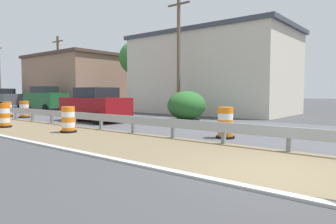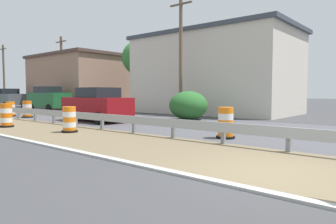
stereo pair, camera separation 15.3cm
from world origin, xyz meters
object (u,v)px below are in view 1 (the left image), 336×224
at_px(traffic_barrel_mid, 4,117).
at_px(traffic_barrel_far, 24,110).
at_px(traffic_barrel_nearest, 225,124).
at_px(car_lead_far_lane, 95,105).
at_px(utility_pole_near, 179,55).
at_px(traffic_barrel_farther, 7,110).
at_px(traffic_barrel_close, 68,121).
at_px(car_mid_far_lane, 4,98).
at_px(car_trailing_near_lane, 45,99).
at_px(utility_pole_mid, 58,71).

bearing_deg(traffic_barrel_mid, traffic_barrel_far, 55.53).
xyz_separation_m(traffic_barrel_nearest, traffic_barrel_mid, (-3.58, 9.84, -0.00)).
distance_m(car_lead_far_lane, utility_pole_near, 6.91).
xyz_separation_m(traffic_barrel_farther, utility_pole_near, (7.50, -9.05, 3.75)).
distance_m(traffic_barrel_nearest, traffic_barrel_close, 6.44).
bearing_deg(traffic_barrel_mid, traffic_barrel_farther, 65.70).
relative_size(traffic_barrel_farther, car_mid_far_lane, 0.25).
relative_size(traffic_barrel_mid, traffic_barrel_farther, 1.11).
xyz_separation_m(traffic_barrel_farther, car_trailing_near_lane, (5.22, 4.34, 0.63)).
bearing_deg(traffic_barrel_far, car_lead_far_lane, -77.15).
distance_m(traffic_barrel_farther, utility_pole_mid, 10.49).
relative_size(traffic_barrel_far, car_trailing_near_lane, 0.24).
height_order(traffic_barrel_close, car_mid_far_lane, car_mid_far_lane).
xyz_separation_m(traffic_barrel_far, utility_pole_mid, (7.46, 8.12, 3.27)).
bearing_deg(utility_pole_near, utility_pole_mid, 89.13).
height_order(traffic_barrel_far, traffic_barrel_farther, traffic_barrel_far).
bearing_deg(car_mid_far_lane, utility_pole_mid, 19.89).
distance_m(traffic_barrel_far, utility_pole_mid, 11.50).
height_order(traffic_barrel_mid, traffic_barrel_farther, traffic_barrel_mid).
height_order(traffic_barrel_mid, car_mid_far_lane, car_mid_far_lane).
relative_size(traffic_barrel_mid, car_lead_far_lane, 0.25).
distance_m(traffic_barrel_far, traffic_barrel_farther, 1.87).
distance_m(traffic_barrel_mid, car_mid_far_lane, 21.11).
height_order(car_trailing_near_lane, utility_pole_near, utility_pole_near).
height_order(traffic_barrel_close, traffic_barrel_mid, traffic_barrel_mid).
relative_size(traffic_barrel_nearest, utility_pole_near, 0.14).
relative_size(car_trailing_near_lane, utility_pole_near, 0.57).
height_order(car_mid_far_lane, utility_pole_mid, utility_pole_mid).
height_order(traffic_barrel_close, car_trailing_near_lane, car_trailing_near_lane).
distance_m(traffic_barrel_close, traffic_barrel_far, 9.07).
distance_m(traffic_barrel_close, utility_pole_mid, 19.81).
bearing_deg(traffic_barrel_close, utility_pole_mid, 59.74).
distance_m(traffic_barrel_close, car_lead_far_lane, 4.81).
relative_size(car_lead_far_lane, car_mid_far_lane, 1.09).
distance_m(car_mid_far_lane, utility_pole_mid, 7.54).
bearing_deg(car_trailing_near_lane, utility_pole_near, 8.40).
bearing_deg(traffic_barrel_close, utility_pole_near, 9.18).
distance_m(traffic_barrel_farther, utility_pole_near, 12.34).
bearing_deg(traffic_barrel_far, traffic_barrel_nearest, -88.76).
relative_size(traffic_barrel_farther, utility_pole_mid, 0.14).
bearing_deg(traffic_barrel_far, traffic_barrel_farther, 98.63).
xyz_separation_m(traffic_barrel_close, car_trailing_near_lane, (7.33, 14.95, 0.61)).
relative_size(traffic_barrel_nearest, car_lead_far_lane, 0.25).
height_order(car_lead_far_lane, utility_pole_mid, utility_pole_mid).
xyz_separation_m(traffic_barrel_farther, car_lead_far_lane, (1.58, -7.57, 0.51)).
bearing_deg(traffic_barrel_nearest, car_mid_far_lane, 81.01).
distance_m(traffic_barrel_farther, car_trailing_near_lane, 6.82).
relative_size(traffic_barrel_mid, car_trailing_near_lane, 0.25).
height_order(traffic_barrel_nearest, utility_pole_near, utility_pole_near).
bearing_deg(car_mid_far_lane, utility_pole_near, 4.91).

